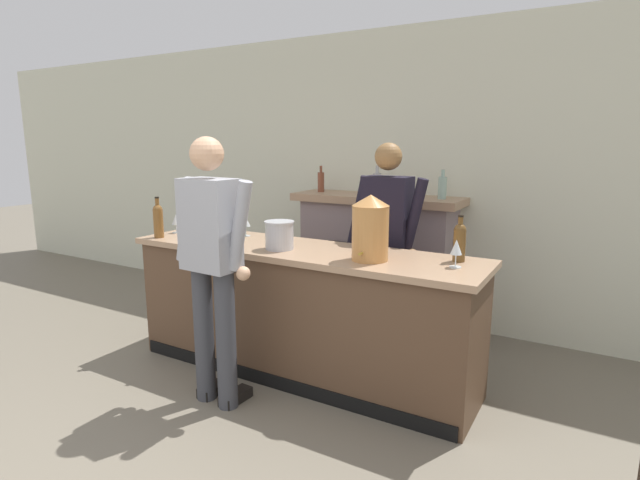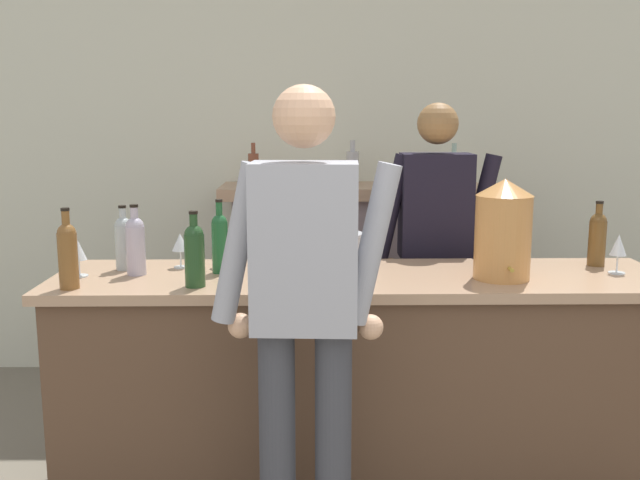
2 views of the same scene
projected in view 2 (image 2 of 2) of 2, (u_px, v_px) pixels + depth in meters
The scene contains 17 objects.
wall_back_panel at pixel (344, 159), 4.56m from camera, with size 12.00×0.07×2.75m.
bar_counter at pixel (359, 379), 3.20m from camera, with size 2.68×0.69×0.96m.
fireplace_stone at pixel (352, 282), 4.44m from camera, with size 1.59×0.52×1.50m.
person_customer at pixel (305, 315), 2.46m from camera, with size 0.66×0.32×1.76m.
person_bartender at pixel (434, 252), 3.70m from camera, with size 0.66×0.30×1.72m.
copper_dispenser at pixel (503, 229), 3.01m from camera, with size 0.24×0.28×0.43m.
ice_bucket_steel at pixel (338, 257), 3.00m from camera, with size 0.21×0.21×0.20m.
wine_bottle_merlot_tall at pixel (124, 241), 3.20m from camera, with size 0.08×0.08×0.29m.
wine_bottle_rose_blush at pixel (220, 240), 3.13m from camera, with size 0.07×0.07×0.33m.
wine_bottle_riesling_slim at pixel (136, 243), 3.10m from camera, with size 0.08×0.08×0.31m.
wine_bottle_port_short at pixel (597, 237), 3.28m from camera, with size 0.08×0.08×0.30m.
wine_bottle_chardonnay_pale at pixel (194, 253), 2.88m from camera, with size 0.08×0.08×0.31m.
wine_bottle_burgundy_dark at pixel (68, 253), 2.84m from camera, with size 0.08×0.08×0.33m.
wine_glass_mid_counter at pixel (618, 247), 3.12m from camera, with size 0.07×0.07×0.18m.
wine_glass_near_bucket at pixel (180, 243), 3.24m from camera, with size 0.08×0.08×0.16m.
wine_glass_by_dispenser at pixel (78, 252), 3.06m from camera, with size 0.07×0.07×0.16m.
wine_glass_front_left at pixel (222, 242), 3.25m from camera, with size 0.08×0.08×0.17m.
Camera 2 is at (-0.23, -0.89, 1.66)m, focal length 40.00 mm.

